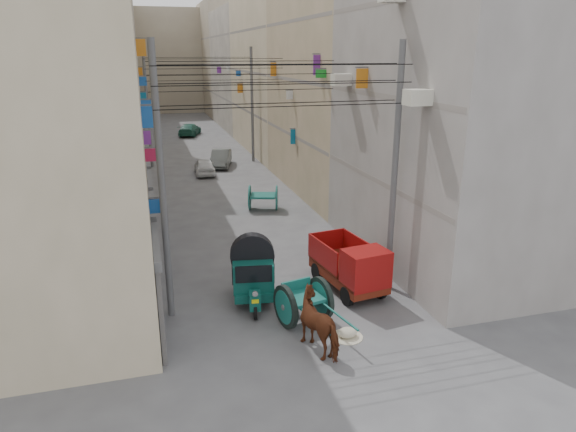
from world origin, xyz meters
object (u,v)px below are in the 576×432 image
object	(u,v)px
mini_truck	(353,270)
distant_car_grey	(221,158)
distant_car_green	(190,130)
feed_sack	(347,333)
tonga_cart	(304,302)
distant_car_white	(205,166)
horse	(322,323)
second_cart	(263,197)
auto_rickshaw	(253,271)

from	to	relation	value
mini_truck	distant_car_grey	bearing A→B (deg)	85.13
distant_car_grey	distant_car_green	world-z (taller)	distant_car_grey
feed_sack	distant_car_green	xyz separation A→B (m)	(-0.80, 38.28, 0.43)
tonga_cart	feed_sack	xyz separation A→B (m)	(0.93, -1.14, -0.53)
mini_truck	distant_car_white	size ratio (longest dim) A/B	1.07
feed_sack	distant_car_green	distance (m)	38.29
mini_truck	distant_car_white	xyz separation A→B (m)	(-2.63, 18.78, -0.32)
horse	distant_car_grey	size ratio (longest dim) A/B	0.53
distant_car_white	distant_car_grey	distance (m)	2.57
horse	distant_car_grey	distance (m)	23.83
second_cart	distant_car_green	distance (m)	25.76
auto_rickshaw	horse	size ratio (longest dim) A/B	1.36
tonga_cart	distant_car_white	bearing A→B (deg)	78.57
distant_car_white	second_cart	bearing A→B (deg)	104.57
distant_car_grey	distant_car_green	distance (m)	14.84
tonga_cart	feed_sack	size ratio (longest dim) A/B	5.48
distant_car_white	tonga_cart	bearing A→B (deg)	93.70
auto_rickshaw	distant_car_white	size ratio (longest dim) A/B	0.81
horse	distant_car_green	world-z (taller)	horse
auto_rickshaw	feed_sack	size ratio (longest dim) A/B	4.57
tonga_cart	distant_car_green	distance (m)	37.14
distant_car_grey	auto_rickshaw	bearing A→B (deg)	-81.18
auto_rickshaw	distant_car_grey	distance (m)	20.64
auto_rickshaw	second_cart	xyz separation A→B (m)	(2.56, 9.61, -0.34)
second_cart	distant_car_green	xyz separation A→B (m)	(-1.29, 25.73, -0.11)
feed_sack	auto_rickshaw	bearing A→B (deg)	125.20
second_cart	feed_sack	bearing A→B (deg)	-75.54
mini_truck	distant_car_white	distance (m)	18.96
auto_rickshaw	horse	distance (m)	3.50
distant_car_white	auto_rickshaw	bearing A→B (deg)	90.28
mini_truck	second_cart	distance (m)	10.04
tonga_cart	distant_car_white	distance (m)	20.18
distant_car_white	distant_car_green	bearing A→B (deg)	-89.75
tonga_cart	second_cart	distance (m)	11.49
tonga_cart	auto_rickshaw	bearing A→B (deg)	109.64
auto_rickshaw	distant_car_green	bearing A→B (deg)	97.03
tonga_cart	distant_car_green	world-z (taller)	tonga_cart
tonga_cart	distant_car_grey	size ratio (longest dim) A/B	0.86
distant_car_green	distant_car_white	bearing A→B (deg)	105.92
tonga_cart	distant_car_green	size ratio (longest dim) A/B	0.78
second_cart	feed_sack	size ratio (longest dim) A/B	3.15
mini_truck	distant_car_grey	size ratio (longest dim) A/B	0.94
tonga_cart	horse	world-z (taller)	horse
distant_car_white	mini_truck	bearing A→B (deg)	100.28
feed_sack	horse	world-z (taller)	horse
second_cart	distant_car_white	bearing A→B (deg)	118.94
distant_car_white	horse	bearing A→B (deg)	93.70
feed_sack	distant_car_white	distance (m)	21.37
distant_car_grey	distant_car_green	bearing A→B (deg)	107.56
auto_rickshaw	mini_truck	distance (m)	3.31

